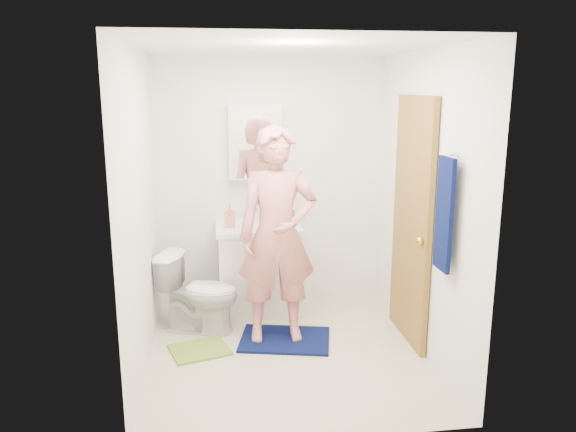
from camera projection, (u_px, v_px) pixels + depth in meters
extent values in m
cube|color=beige|center=(287.00, 353.00, 4.59)|extent=(2.20, 2.40, 0.02)
cube|color=white|center=(286.00, 45.00, 4.05)|extent=(2.20, 2.40, 0.02)
cube|color=white|center=(271.00, 183.00, 5.49)|extent=(2.20, 0.02, 2.40)
cube|color=white|center=(314.00, 254.00, 3.15)|extent=(2.20, 0.02, 2.40)
cube|color=white|center=(139.00, 213.00, 4.17)|extent=(0.02, 2.40, 2.40)
cube|color=white|center=(425.00, 205.00, 4.46)|extent=(0.02, 2.40, 2.40)
cube|color=white|center=(259.00, 271.00, 5.36)|extent=(0.75, 0.55, 0.80)
cube|color=white|center=(258.00, 227.00, 5.27)|extent=(0.79, 0.59, 0.05)
cylinder|color=white|center=(258.00, 226.00, 5.26)|extent=(0.40, 0.40, 0.03)
cylinder|color=silver|center=(257.00, 214.00, 5.42)|extent=(0.03, 0.03, 0.12)
cube|color=white|center=(255.00, 142.00, 5.31)|extent=(0.50, 0.12, 0.70)
cube|color=white|center=(256.00, 143.00, 5.25)|extent=(0.46, 0.01, 0.66)
cube|color=olive|center=(412.00, 222.00, 4.64)|extent=(0.05, 0.80, 2.05)
sphere|color=gold|center=(420.00, 241.00, 4.34)|extent=(0.07, 0.07, 0.07)
cube|color=#071042|center=(444.00, 214.00, 3.89)|extent=(0.03, 0.24, 0.80)
cylinder|color=silver|center=(454.00, 154.00, 3.80)|extent=(0.06, 0.02, 0.02)
imported|color=white|center=(199.00, 292.00, 4.93)|extent=(0.78, 0.59, 0.70)
cube|color=#071042|center=(285.00, 339.00, 4.78)|extent=(0.85, 0.68, 0.02)
cube|color=olive|center=(200.00, 350.00, 4.60)|extent=(0.54, 0.50, 0.02)
imported|color=tan|center=(230.00, 216.00, 5.17)|extent=(0.10, 0.11, 0.21)
imported|color=#693D86|center=(288.00, 216.00, 5.40)|extent=(0.16, 0.16, 0.11)
imported|color=#D67A78|center=(277.00, 236.00, 4.61)|extent=(0.66, 0.43, 1.79)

